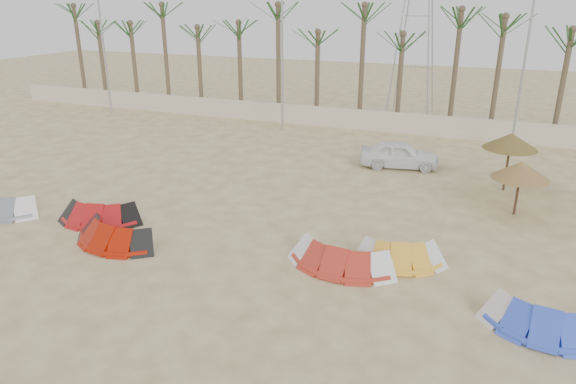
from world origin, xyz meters
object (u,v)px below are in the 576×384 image
at_px(kite_red_right, 343,253).
at_px(parasol_mid, 521,170).
at_px(kite_red_left, 104,210).
at_px(kite_blue, 545,314).
at_px(kite_grey, 2,201).
at_px(kite_orange, 402,250).
at_px(car, 399,155).
at_px(kite_red_mid, 119,231).
at_px(parasol_left, 511,141).

xyz_separation_m(kite_red_right, parasol_mid, (5.22, 6.59, 1.43)).
bearing_deg(kite_red_left, kite_blue, -5.08).
xyz_separation_m(kite_blue, parasol_mid, (-0.62, 7.95, 1.43)).
distance_m(kite_grey, parasol_mid, 20.71).
height_order(kite_red_right, kite_orange, same).
height_order(kite_red_left, parasol_mid, parasol_mid).
bearing_deg(kite_red_left, car, 49.59).
xyz_separation_m(kite_grey, kite_red_left, (4.48, 0.79, -0.00)).
distance_m(kite_red_right, car, 11.03).
height_order(kite_orange, kite_blue, same).
xyz_separation_m(kite_red_right, kite_orange, (1.72, 0.91, -0.00)).
height_order(kite_red_mid, parasol_left, parasol_left).
bearing_deg(kite_blue, kite_red_right, 166.82).
relative_size(kite_red_left, kite_blue, 1.07).
relative_size(kite_grey, kite_red_right, 1.04).
relative_size(kite_red_left, kite_orange, 1.09).
xyz_separation_m(kite_red_left, kite_orange, (11.32, 0.90, -0.00)).
xyz_separation_m(kite_red_mid, kite_blue, (13.66, -0.05, -0.00)).
height_order(parasol_left, car, parasol_left).
bearing_deg(kite_red_right, parasol_mid, 51.58).
bearing_deg(kite_red_right, parasol_left, 62.92).
height_order(kite_blue, parasol_mid, parasol_mid).
height_order(kite_red_mid, car, car).
distance_m(kite_red_left, kite_blue, 15.50).
relative_size(kite_red_mid, parasol_left, 1.32).
bearing_deg(kite_red_left, kite_grey, -169.99).
relative_size(kite_red_mid, kite_red_right, 0.97).
xyz_separation_m(kite_red_mid, car, (7.60, 12.34, 0.26)).
height_order(kite_red_mid, parasol_mid, parasol_mid).
bearing_deg(kite_grey, kite_red_right, 3.20).
height_order(kite_grey, parasol_left, parasol_left).
relative_size(kite_orange, kite_blue, 0.98).
bearing_deg(kite_orange, car, 100.82).
distance_m(parasol_left, car, 5.51).
height_order(kite_grey, kite_blue, same).
height_order(kite_orange, parasol_mid, parasol_mid).
distance_m(parasol_left, parasol_mid, 2.88).
distance_m(kite_red_mid, kite_blue, 13.66).
bearing_deg(parasol_left, car, 162.14).
xyz_separation_m(kite_red_mid, kite_red_right, (7.82, 1.32, 0.00)).
bearing_deg(kite_red_right, kite_grey, -176.80).
distance_m(kite_grey, kite_blue, 19.92).
xyz_separation_m(kite_blue, car, (-6.05, 12.39, 0.26)).
bearing_deg(kite_red_right, car, 91.10).
relative_size(kite_red_right, parasol_left, 1.35).
distance_m(kite_red_left, kite_red_mid, 2.22).
bearing_deg(kite_blue, car, 116.03).
xyz_separation_m(kite_grey, parasol_left, (18.88, 10.19, 1.86)).
relative_size(kite_blue, parasol_left, 1.23).
distance_m(kite_red_left, car, 14.48).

